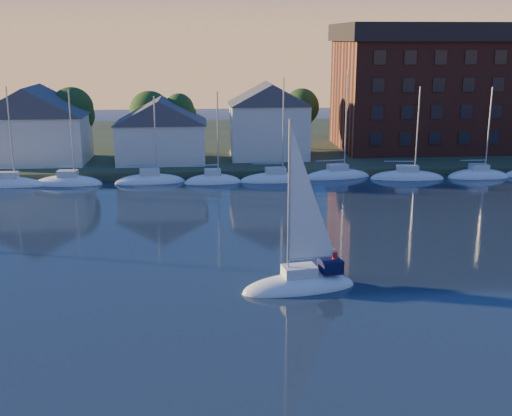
{
  "coord_description": "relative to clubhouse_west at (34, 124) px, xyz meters",
  "views": [
    {
      "loc": [
        -0.9,
        -25.24,
        16.38
      ],
      "look_at": [
        3.15,
        22.0,
        3.81
      ],
      "focal_mm": 45.0,
      "sensor_mm": 36.0,
      "label": 1
    }
  ],
  "objects": [
    {
      "name": "clubhouse_west",
      "position": [
        0.0,
        0.0,
        0.0
      ],
      "size": [
        13.65,
        9.45,
        9.64
      ],
      "color": "white",
      "rests_on": "shoreline_land"
    },
    {
      "name": "clubhouse_east",
      "position": [
        30.0,
        1.0,
        0.07
      ],
      "size": [
        10.5,
        8.4,
        9.8
      ],
      "color": "white",
      "rests_on": "shoreline_land"
    },
    {
      "name": "tree_line",
      "position": [
        24.0,
        5.0,
        1.24
      ],
      "size": [
        93.4,
        5.4,
        8.9
      ],
      "color": "#372219",
      "rests_on": "shoreline_land"
    },
    {
      "name": "condo_block",
      "position": [
        56.0,
        6.95,
        3.86
      ],
      "size": [
        31.0,
        17.0,
        17.4
      ],
      "color": "brown",
      "rests_on": "shoreline_land"
    },
    {
      "name": "moored_fleet",
      "position": [
        22.0,
        -9.0,
        -5.83
      ],
      "size": [
        87.5,
        2.4,
        12.05
      ],
      "color": "white",
      "rests_on": "ground"
    },
    {
      "name": "clubhouse_centre",
      "position": [
        16.0,
        -1.0,
        -0.8
      ],
      "size": [
        11.55,
        8.4,
        8.08
      ],
      "color": "white",
      "rests_on": "shoreline_land"
    },
    {
      "name": "hero_sailboat",
      "position": [
        27.57,
        -43.21,
        -5.39
      ],
      "size": [
        8.21,
        3.8,
        12.59
      ],
      "rotation": [
        0.0,
        0.0,
        3.3
      ],
      "color": "white",
      "rests_on": "ground"
    },
    {
      "name": "shoreline_land",
      "position": [
        22.0,
        17.0,
        -5.93
      ],
      "size": [
        160.0,
        50.0,
        2.0
      ],
      "primitive_type": "cube",
      "color": "#2F3C23",
      "rests_on": "ground"
    },
    {
      "name": "wooden_dock",
      "position": [
        22.0,
        -6.0,
        -5.93
      ],
      "size": [
        120.0,
        3.0,
        1.0
      ],
      "primitive_type": "cube",
      "color": "brown",
      "rests_on": "ground"
    }
  ]
}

